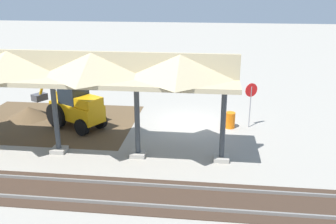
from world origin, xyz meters
name	(u,v)px	position (x,y,z in m)	size (l,w,h in m)	color
ground_plane	(189,123)	(0.00, 0.00, 0.00)	(120.00, 120.00, 0.00)	gray
dirt_work_zone	(53,122)	(7.95, 0.74, 0.00)	(9.55, 7.00, 0.01)	brown
rail_tracks	(175,198)	(0.00, 8.12, 0.03)	(60.00, 2.58, 0.15)	slate
stop_sign	(251,96)	(-3.38, 0.22, 1.84)	(0.68, 0.40, 2.55)	gray
backhoe	(75,105)	(6.31, 1.30, 1.26)	(5.16, 3.67, 2.82)	orange
dirt_mound	(29,117)	(9.73, 0.11, 0.00)	(4.96, 4.96, 1.32)	brown
traffic_barrel	(230,120)	(-2.31, 0.46, 0.45)	(0.56, 0.56, 0.90)	orange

